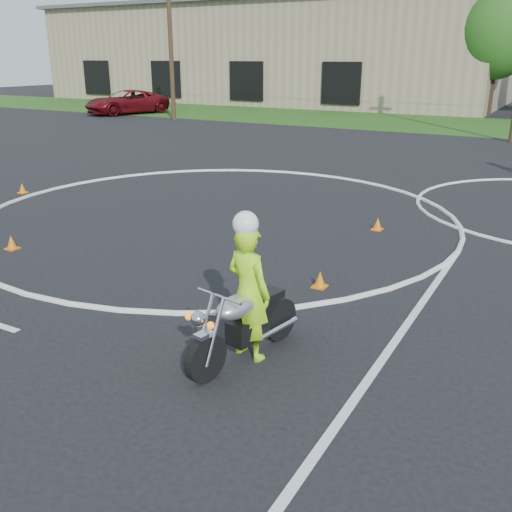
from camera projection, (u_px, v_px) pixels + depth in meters
The scene contains 8 objects.
ground at pixel (141, 247), 12.24m from camera, with size 120.00×120.00×0.00m, color black.
grass_strip at pixel (434, 124), 34.43m from camera, with size 120.00×10.00×0.02m, color #1E4714.
course_markings at pixel (316, 214), 14.81m from camera, with size 19.05×19.05×0.12m.
primary_motorcycle at pixel (243, 324), 7.53m from camera, with size 0.84×2.09×1.11m.
rider_primary_grp at pixel (248, 289), 7.49m from camera, with size 0.75×0.57×2.05m.
pickup_grp at pixel (127, 102), 40.15m from camera, with size 4.63×6.43×1.62m.
traffic_cones at pixel (399, 232), 12.82m from camera, with size 20.16×10.21×0.30m.
warehouse at pixel (272, 53), 52.07m from camera, with size 41.00×17.00×8.30m.
Camera 1 is at (7.84, -8.91, 3.88)m, focal length 40.00 mm.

